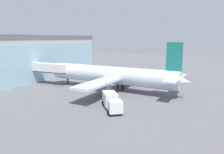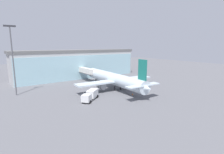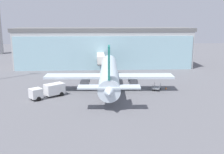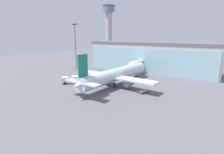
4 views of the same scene
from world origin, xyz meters
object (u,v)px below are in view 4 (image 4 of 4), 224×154
baggage_cart (144,91)px  control_tower (109,27)px  safety_cone_nose (98,92)px  airplane (115,75)px  catering_truck (74,80)px  safety_cone_wingtip (152,93)px  apron_light_mast (75,44)px  jet_bridge (137,64)px

baggage_cart → control_tower: bearing=-117.0°
safety_cone_nose → airplane: bearing=92.0°
baggage_cart → catering_truck: bearing=-57.9°
baggage_cart → safety_cone_wingtip: size_ratio=5.80×
control_tower → baggage_cart: (60.50, -67.26, -21.81)m
safety_cone_wingtip → catering_truck: bearing=-168.8°
apron_light_mast → safety_cone_nose: apron_light_mast is taller
apron_light_mast → baggage_cart: apron_light_mast is taller
catering_truck → airplane: bearing=167.5°
control_tower → airplane: size_ratio=1.04×
apron_light_mast → safety_cone_wingtip: bearing=-16.1°
jet_bridge → safety_cone_wingtip: size_ratio=24.07×
catering_truck → safety_cone_nose: catering_truck is taller
apron_light_mast → baggage_cart: bearing=-17.7°
catering_truck → baggage_cart: (23.65, 4.62, -0.97)m
jet_bridge → airplane: airplane is taller
baggage_cart → safety_cone_nose: (-10.53, -7.75, -0.23)m
control_tower → airplane: bearing=-52.9°
apron_light_mast → safety_cone_wingtip: apron_light_mast is taller
airplane → catering_truck: 14.41m
airplane → safety_cone_wingtip: airplane is taller
catering_truck → control_tower: bearing=-101.6°
jet_bridge → airplane: size_ratio=0.37×
airplane → catering_truck: airplane is taller
control_tower → apron_light_mast: 58.89m
safety_cone_nose → safety_cone_wingtip: 15.30m
catering_truck → safety_cone_wingtip: bearing=152.5°
control_tower → baggage_cart: 93.06m
safety_cone_nose → jet_bridge: bearing=94.3°
apron_light_mast → catering_truck: apron_light_mast is taller
control_tower → airplane: control_tower is taller
safety_cone_wingtip → airplane: bearing=175.1°
control_tower → safety_cone_wingtip: size_ratio=68.24×
control_tower → apron_light_mast: control_tower is taller
catering_truck → jet_bridge: bearing=-151.8°
jet_bridge → catering_truck: size_ratio=1.87×
catering_truck → safety_cone_wingtip: size_ratio=12.86×
apron_light_mast → catering_truck: 26.47m
safety_cone_nose → safety_cone_wingtip: (12.86, 8.28, 0.00)m
apron_light_mast → catering_truck: size_ratio=2.98×
jet_bridge → safety_cone_wingtip: jet_bridge is taller
control_tower → safety_cone_nose: control_tower is taller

